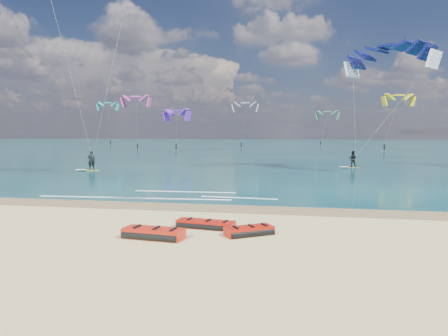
{
  "coord_description": "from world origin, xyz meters",
  "views": [
    {
      "loc": [
        8.6,
        -17.54,
        4.03
      ],
      "look_at": [
        4.09,
        8.0,
        1.69
      ],
      "focal_mm": 32.0,
      "sensor_mm": 36.0,
      "label": 1
    }
  ],
  "objects_px": {
    "packed_kite_right": "(249,235)",
    "kitesurfer_main": "(89,58)",
    "packed_kite_left": "(206,228)",
    "kitesurfer_far": "(372,100)",
    "packed_kite_mid": "(154,238)"
  },
  "relations": [
    {
      "from": "packed_kite_right",
      "to": "kitesurfer_main",
      "type": "height_order",
      "value": "kitesurfer_main"
    },
    {
      "from": "packed_kite_left",
      "to": "kitesurfer_main",
      "type": "distance_m",
      "value": 25.68
    },
    {
      "from": "packed_kite_mid",
      "to": "packed_kite_left",
      "type": "bearing_deg",
      "value": 56.61
    },
    {
      "from": "kitesurfer_main",
      "to": "kitesurfer_far",
      "type": "distance_m",
      "value": 28.16
    },
    {
      "from": "packed_kite_left",
      "to": "packed_kite_mid",
      "type": "distance_m",
      "value": 2.51
    },
    {
      "from": "packed_kite_right",
      "to": "kitesurfer_main",
      "type": "distance_m",
      "value": 27.4
    },
    {
      "from": "kitesurfer_far",
      "to": "packed_kite_mid",
      "type": "bearing_deg",
      "value": -112.51
    },
    {
      "from": "kitesurfer_far",
      "to": "packed_kite_right",
      "type": "bearing_deg",
      "value": -107.18
    },
    {
      "from": "packed_kite_right",
      "to": "kitesurfer_far",
      "type": "relative_size",
      "value": 0.15
    },
    {
      "from": "packed_kite_mid",
      "to": "kitesurfer_main",
      "type": "xyz_separation_m",
      "value": [
        -13.2,
        19.96,
        10.72
      ]
    },
    {
      "from": "packed_kite_left",
      "to": "packed_kite_mid",
      "type": "xyz_separation_m",
      "value": [
        -1.61,
        -1.92,
        0.0
      ]
    },
    {
      "from": "packed_kite_mid",
      "to": "kitesurfer_main",
      "type": "bearing_deg",
      "value": 129.94
    },
    {
      "from": "packed_kite_left",
      "to": "packed_kite_right",
      "type": "height_order",
      "value": "packed_kite_right"
    },
    {
      "from": "packed_kite_right",
      "to": "kitesurfer_main",
      "type": "xyz_separation_m",
      "value": [
        -16.73,
        18.86,
        10.72
      ]
    },
    {
      "from": "packed_kite_left",
      "to": "packed_kite_mid",
      "type": "relative_size",
      "value": 1.04
    }
  ]
}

